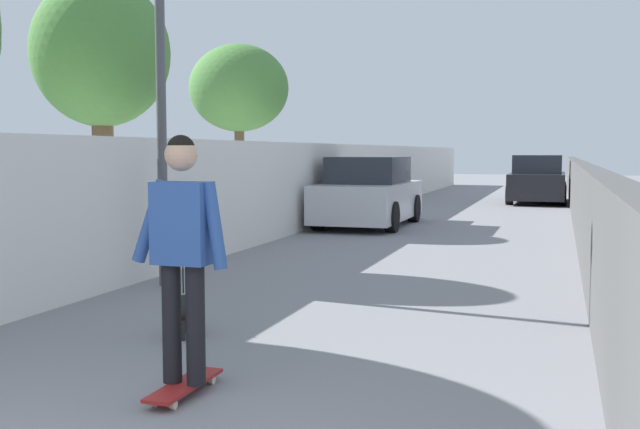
{
  "coord_description": "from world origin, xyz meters",
  "views": [
    {
      "loc": [
        -2.07,
        -2.38,
        1.66
      ],
      "look_at": [
        5.46,
        0.01,
        1.0
      ],
      "focal_mm": 42.55,
      "sensor_mm": 36.0,
      "label": 1
    }
  ],
  "objects_px": {
    "tree_left_mid": "(101,56)",
    "dog": "(186,306)",
    "person_skateboarder": "(182,239)",
    "car_far": "(537,180)",
    "car_near": "(369,194)",
    "lamp_post": "(160,30)",
    "tree_left_far": "(239,89)",
    "skateboard": "(185,385)"
  },
  "relations": [
    {
      "from": "skateboard",
      "to": "dog",
      "type": "bearing_deg",
      "value": 27.31
    },
    {
      "from": "lamp_post",
      "to": "car_far",
      "type": "xyz_separation_m",
      "value": [
        17.33,
        -3.96,
        -2.41
      ]
    },
    {
      "from": "person_skateboarder",
      "to": "dog",
      "type": "xyz_separation_m",
      "value": [
        1.5,
        0.77,
        -0.8
      ]
    },
    {
      "from": "tree_left_mid",
      "to": "lamp_post",
      "type": "bearing_deg",
      "value": -127.33
    },
    {
      "from": "person_skateboarder",
      "to": "car_far",
      "type": "xyz_separation_m",
      "value": [
        21.09,
        -1.71,
        -0.36
      ]
    },
    {
      "from": "dog",
      "to": "car_far",
      "type": "distance_m",
      "value": 19.75
    },
    {
      "from": "car_far",
      "to": "car_near",
      "type": "bearing_deg",
      "value": 159.95
    },
    {
      "from": "tree_left_mid",
      "to": "car_far",
      "type": "relative_size",
      "value": 0.96
    },
    {
      "from": "skateboard",
      "to": "dog",
      "type": "relative_size",
      "value": 0.44
    },
    {
      "from": "tree_left_far",
      "to": "skateboard",
      "type": "relative_size",
      "value": 4.92
    },
    {
      "from": "tree_left_mid",
      "to": "car_near",
      "type": "bearing_deg",
      "value": -18.46
    },
    {
      "from": "car_near",
      "to": "tree_left_mid",
      "type": "bearing_deg",
      "value": 161.54
    },
    {
      "from": "tree_left_mid",
      "to": "dog",
      "type": "height_order",
      "value": "tree_left_mid"
    },
    {
      "from": "skateboard",
      "to": "tree_left_far",
      "type": "bearing_deg",
      "value": 21.69
    },
    {
      "from": "lamp_post",
      "to": "car_near",
      "type": "relative_size",
      "value": 1.16
    },
    {
      "from": "person_skateboarder",
      "to": "car_near",
      "type": "height_order",
      "value": "person_skateboarder"
    },
    {
      "from": "lamp_post",
      "to": "dog",
      "type": "distance_m",
      "value": 3.93
    },
    {
      "from": "dog",
      "to": "car_far",
      "type": "xyz_separation_m",
      "value": [
        19.59,
        -2.48,
        0.44
      ]
    },
    {
      "from": "skateboard",
      "to": "person_skateboarder",
      "type": "distance_m",
      "value": 1.0
    },
    {
      "from": "skateboard",
      "to": "dog",
      "type": "xyz_separation_m",
      "value": [
        1.5,
        0.77,
        0.21
      ]
    },
    {
      "from": "person_skateboarder",
      "to": "car_far",
      "type": "relative_size",
      "value": 0.39
    },
    {
      "from": "person_skateboarder",
      "to": "dog",
      "type": "height_order",
      "value": "person_skateboarder"
    },
    {
      "from": "car_near",
      "to": "car_far",
      "type": "distance_m",
      "value": 9.8
    },
    {
      "from": "tree_left_far",
      "to": "person_skateboarder",
      "type": "bearing_deg",
      "value": -158.31
    },
    {
      "from": "skateboard",
      "to": "car_near",
      "type": "relative_size",
      "value": 0.2
    },
    {
      "from": "tree_left_mid",
      "to": "dog",
      "type": "xyz_separation_m",
      "value": [
        -3.54,
        -3.16,
        -2.75
      ]
    },
    {
      "from": "car_near",
      "to": "dog",
      "type": "bearing_deg",
      "value": -175.15
    },
    {
      "from": "tree_left_mid",
      "to": "person_skateboarder",
      "type": "distance_m",
      "value": 6.69
    },
    {
      "from": "skateboard",
      "to": "car_far",
      "type": "height_order",
      "value": "car_far"
    },
    {
      "from": "dog",
      "to": "car_far",
      "type": "bearing_deg",
      "value": -7.21
    },
    {
      "from": "dog",
      "to": "car_far",
      "type": "relative_size",
      "value": 0.42
    },
    {
      "from": "tree_left_far",
      "to": "car_near",
      "type": "distance_m",
      "value": 3.66
    },
    {
      "from": "lamp_post",
      "to": "dog",
      "type": "relative_size",
      "value": 2.56
    },
    {
      "from": "tree_left_mid",
      "to": "lamp_post",
      "type": "distance_m",
      "value": 2.12
    },
    {
      "from": "tree_left_mid",
      "to": "dog",
      "type": "distance_m",
      "value": 5.49
    },
    {
      "from": "dog",
      "to": "lamp_post",
      "type": "bearing_deg",
      "value": 33.24
    },
    {
      "from": "tree_left_mid",
      "to": "skateboard",
      "type": "distance_m",
      "value": 7.05
    },
    {
      "from": "dog",
      "to": "car_far",
      "type": "height_order",
      "value": "car_far"
    },
    {
      "from": "car_near",
      "to": "car_far",
      "type": "bearing_deg",
      "value": -20.05
    },
    {
      "from": "dog",
      "to": "tree_left_mid",
      "type": "bearing_deg",
      "value": 41.76
    },
    {
      "from": "skateboard",
      "to": "car_near",
      "type": "height_order",
      "value": "car_near"
    },
    {
      "from": "car_near",
      "to": "tree_left_far",
      "type": "bearing_deg",
      "value": 117.82
    }
  ]
}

